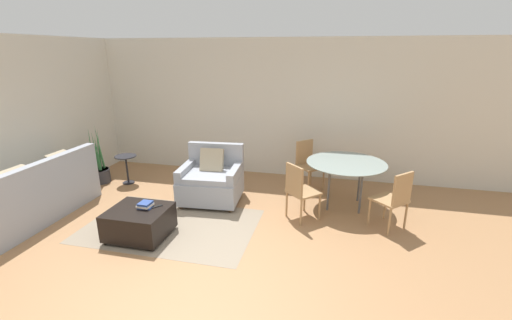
% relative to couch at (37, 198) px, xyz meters
% --- Properties ---
extents(ground_plane, '(20.00, 20.00, 0.00)m').
position_rel_couch_xyz_m(ground_plane, '(2.83, -0.76, -0.33)').
color(ground_plane, '#A3754C').
extents(wall_back, '(12.00, 0.06, 2.75)m').
position_rel_couch_xyz_m(wall_back, '(2.83, 2.85, 1.04)').
color(wall_back, beige).
rests_on(wall_back, ground_plane).
extents(wall_left, '(0.06, 12.00, 2.75)m').
position_rel_couch_xyz_m(wall_left, '(-0.53, 0.74, 1.04)').
color(wall_left, beige).
rests_on(wall_left, ground_plane).
extents(area_rug, '(2.51, 1.63, 0.01)m').
position_rel_couch_xyz_m(area_rug, '(2.13, 0.23, -0.33)').
color(area_rug, gray).
rests_on(area_rug, ground_plane).
extents(couch, '(0.82, 2.00, 0.97)m').
position_rel_couch_xyz_m(couch, '(0.00, 0.00, 0.00)').
color(couch, '#999EA8').
rests_on(couch, ground_plane).
extents(armchair, '(1.06, 0.98, 0.94)m').
position_rel_couch_xyz_m(armchair, '(2.40, 1.25, 0.03)').
color(armchair, '#999EA8').
rests_on(armchair, ground_plane).
extents(ottoman, '(0.80, 0.71, 0.42)m').
position_rel_couch_xyz_m(ottoman, '(1.85, -0.15, -0.10)').
color(ottoman, black).
rests_on(ottoman, ground_plane).
extents(book_stack, '(0.20, 0.19, 0.08)m').
position_rel_couch_xyz_m(book_stack, '(1.93, -0.08, 0.13)').
color(book_stack, '#2D478C').
rests_on(book_stack, ottoman).
extents(tv_remote_primary, '(0.13, 0.15, 0.01)m').
position_rel_couch_xyz_m(tv_remote_primary, '(2.07, -0.02, 0.09)').
color(tv_remote_primary, black).
rests_on(tv_remote_primary, ottoman).
extents(potted_plant, '(0.37, 0.37, 1.17)m').
position_rel_couch_xyz_m(potted_plant, '(-0.06, 1.54, -0.07)').
color(potted_plant, '#333338').
rests_on(potted_plant, ground_plane).
extents(side_table, '(0.41, 0.41, 0.56)m').
position_rel_couch_xyz_m(side_table, '(0.51, 1.62, 0.06)').
color(side_table, black).
rests_on(side_table, ground_plane).
extents(dining_table, '(1.29, 1.29, 0.76)m').
position_rel_couch_xyz_m(dining_table, '(4.63, 1.56, 0.36)').
color(dining_table, '#8C9E99').
rests_on(dining_table, ground_plane).
extents(dining_chair_near_left, '(0.59, 0.59, 0.90)m').
position_rel_couch_xyz_m(dining_chair_near_left, '(3.95, 0.87, 0.19)').
color(dining_chair_near_left, tan).
rests_on(dining_chair_near_left, ground_plane).
extents(dining_chair_near_right, '(0.59, 0.59, 0.90)m').
position_rel_couch_xyz_m(dining_chair_near_right, '(5.32, 0.87, 0.19)').
color(dining_chair_near_right, tan).
rests_on(dining_chair_near_right, ground_plane).
extents(dining_chair_far_left, '(0.59, 0.59, 0.90)m').
position_rel_couch_xyz_m(dining_chair_far_left, '(3.95, 2.24, 0.19)').
color(dining_chair_far_left, tan).
rests_on(dining_chair_far_left, ground_plane).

